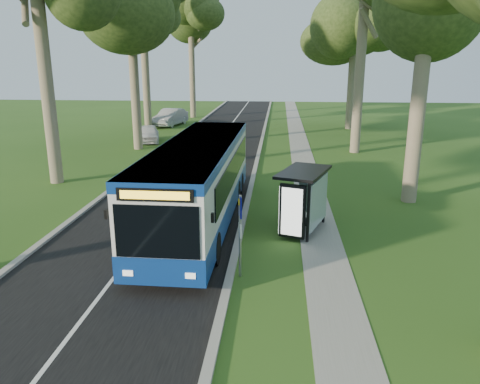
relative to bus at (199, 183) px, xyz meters
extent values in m
plane|color=#2D5119|center=(1.70, -2.10, -1.71)|extent=(120.00, 120.00, 0.00)
cube|color=black|center=(-1.80, 7.90, -1.70)|extent=(7.00, 100.00, 0.02)
cube|color=#9E9B93|center=(1.70, 7.90, -1.65)|extent=(0.25, 100.00, 0.12)
cube|color=#9E9B93|center=(-5.30, 7.90, -1.65)|extent=(0.25, 100.00, 0.12)
cube|color=white|center=(-1.80, 7.90, -1.68)|extent=(0.12, 100.00, 0.00)
cube|color=gray|center=(4.70, 7.90, -1.70)|extent=(1.50, 100.00, 0.02)
cube|color=white|center=(0.00, 0.01, 0.12)|extent=(2.77, 12.39, 2.93)
cube|color=navy|center=(0.00, 0.01, -0.93)|extent=(2.80, 12.42, 0.82)
cube|color=navy|center=(0.00, 0.01, 1.42)|extent=(2.80, 12.42, 0.33)
cube|color=black|center=(0.00, -6.18, 0.25)|extent=(2.32, 0.09, 1.49)
cube|color=yellow|center=(0.00, -6.22, 1.28)|extent=(1.85, 0.05, 0.23)
cube|color=black|center=(0.00, -6.11, -1.19)|extent=(2.47, 0.16, 0.31)
cylinder|color=black|center=(-1.17, -3.80, -1.17)|extent=(0.30, 1.08, 1.07)
cylinder|color=black|center=(1.17, -3.80, -1.17)|extent=(0.30, 1.08, 1.07)
cylinder|color=black|center=(-1.17, 3.62, -1.17)|extent=(0.30, 1.08, 1.07)
cylinder|color=black|center=(1.17, 3.62, -1.17)|extent=(0.30, 1.08, 1.07)
cylinder|color=gray|center=(2.00, -4.64, -0.41)|extent=(0.08, 0.08, 2.58)
cube|color=#0C0F88|center=(2.00, -4.64, 0.52)|extent=(0.13, 0.36, 0.64)
cylinder|color=yellow|center=(1.97, -4.64, 0.67)|extent=(0.07, 0.22, 0.23)
cube|color=white|center=(2.00, -4.64, -0.21)|extent=(0.13, 0.31, 0.41)
cube|color=black|center=(4.61, -1.56, -0.57)|extent=(0.12, 0.12, 2.26)
cube|color=black|center=(4.61, 0.76, -0.57)|extent=(0.12, 0.12, 2.26)
cube|color=black|center=(4.05, -0.40, 0.61)|extent=(2.32, 3.10, 0.11)
cube|color=silver|center=(4.68, -0.40, -0.48)|extent=(0.80, 2.19, 1.81)
cube|color=black|center=(4.05, -1.66, -0.57)|extent=(0.95, 0.45, 1.99)
cube|color=white|center=(4.05, -1.75, -0.57)|extent=(0.73, 0.27, 1.77)
cube|color=black|center=(4.32, -0.12, -1.30)|extent=(0.86, 1.65, 0.05)
cylinder|color=black|center=(3.60, -1.08, -1.30)|extent=(0.45, 0.45, 0.81)
cylinder|color=black|center=(3.60, -1.08, -0.88)|extent=(0.49, 0.49, 0.04)
imported|color=white|center=(-7.35, 18.94, -1.03)|extent=(2.52, 4.25, 1.35)
imported|color=#AAADB1|center=(-7.78, 28.59, -0.87)|extent=(2.80, 5.34, 1.68)
cylinder|color=#7A6B56|center=(-8.80, 5.90, 3.84)|extent=(0.68, 0.68, 11.10)
cylinder|color=#7A6B56|center=(-7.30, 15.90, 3.40)|extent=(0.65, 0.65, 10.22)
cylinder|color=#7A6B56|center=(-9.30, 25.90, 4.00)|extent=(0.69, 0.69, 11.42)
cylinder|color=#7A6B56|center=(-6.80, 35.90, 3.35)|extent=(0.65, 0.65, 10.11)
ellipsoid|color=#273D17|center=(-6.80, 35.90, 8.69)|extent=(5.20, 5.20, 6.93)
cylinder|color=#7A6B56|center=(9.20, 3.90, 3.83)|extent=(0.68, 0.68, 11.08)
cylinder|color=#7A6B56|center=(8.50, 15.90, 3.82)|extent=(0.68, 0.68, 11.06)
cylinder|color=#7A6B56|center=(9.70, 27.90, 3.13)|extent=(0.64, 0.64, 9.67)
ellipsoid|color=#273D17|center=(9.70, 27.90, 8.24)|extent=(5.20, 5.20, 6.63)
camera|label=1|loc=(3.09, -17.63, 4.66)|focal=35.00mm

